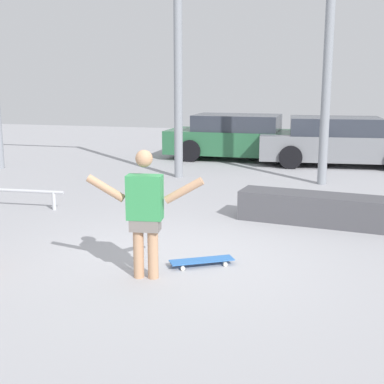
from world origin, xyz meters
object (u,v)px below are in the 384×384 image
(skateboarder, at_px, (145,209))
(skateboard, at_px, (202,261))
(grind_rail, at_px, (10,193))
(parked_car_grey, at_px, (339,142))
(grind_box, at_px, (316,209))
(parked_car_green, at_px, (241,138))

(skateboarder, xyz_separation_m, skateboard, (0.53, 0.58, -0.77))
(grind_rail, height_order, parked_car_grey, parked_car_grey)
(grind_box, relative_size, parked_car_green, 0.57)
(skateboard, relative_size, grind_box, 0.32)
(skateboard, xyz_separation_m, parked_car_green, (-1.11, 9.11, 0.57))
(grind_box, bearing_deg, parked_car_grey, 87.02)
(grind_box, relative_size, parked_car_grey, 0.56)
(grind_box, bearing_deg, skateboard, -118.05)
(skateboarder, relative_size, skateboard, 1.89)
(skateboard, bearing_deg, skateboarder, -163.50)
(parked_car_grey, bearing_deg, skateboarder, -108.57)
(parked_car_green, bearing_deg, skateboard, -82.60)
(grind_box, xyz_separation_m, parked_car_grey, (0.33, 6.29, 0.39))
(grind_rail, xyz_separation_m, parked_car_green, (3.02, 7.03, 0.35))
(grind_box, distance_m, parked_car_grey, 6.31)
(parked_car_green, xyz_separation_m, parked_car_grey, (2.74, -0.38, -0.00))
(grind_box, height_order, grind_rail, grind_box)
(skateboard, relative_size, grind_rail, 0.38)
(grind_box, xyz_separation_m, grind_rail, (-5.43, -0.36, 0.04))
(skateboarder, xyz_separation_m, grind_box, (1.83, 3.02, -0.59))
(skateboard, height_order, grind_box, grind_box)
(parked_car_green, bearing_deg, grind_rail, -112.81)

